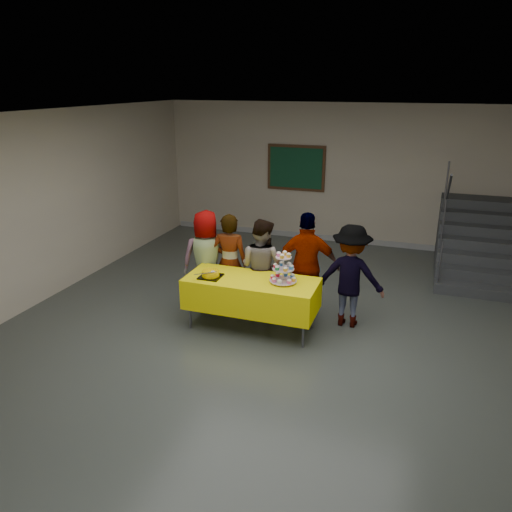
# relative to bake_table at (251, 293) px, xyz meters

# --- Properties ---
(room_shell) EXTENTS (10.00, 10.04, 3.02)m
(room_shell) POSITION_rel_bake_table_xyz_m (0.44, -0.39, 1.57)
(room_shell) COLOR #4C514C
(room_shell) RESTS_ON ground
(bake_table) EXTENTS (1.88, 0.78, 0.77)m
(bake_table) POSITION_rel_bake_table_xyz_m (0.00, 0.00, 0.00)
(bake_table) COLOR #595960
(bake_table) RESTS_ON ground
(cupcake_stand) EXTENTS (0.38, 0.38, 0.44)m
(cupcake_stand) POSITION_rel_bake_table_xyz_m (0.46, 0.03, 0.39)
(cupcake_stand) COLOR silver
(cupcake_stand) RESTS_ON bake_table
(bear_cake) EXTENTS (0.32, 0.36, 0.12)m
(bear_cake) POSITION_rel_bake_table_xyz_m (-0.57, -0.12, 0.27)
(bear_cake) COLOR black
(bear_cake) RESTS_ON bake_table
(schoolchild_a) EXTENTS (0.88, 0.72, 1.56)m
(schoolchild_a) POSITION_rel_bake_table_xyz_m (-0.93, 0.52, 0.22)
(schoolchild_a) COLOR #5D5C65
(schoolchild_a) RESTS_ON ground
(schoolchild_b) EXTENTS (0.62, 0.45, 1.55)m
(schoolchild_b) POSITION_rel_bake_table_xyz_m (-0.54, 0.52, 0.22)
(schoolchild_b) COLOR slate
(schoolchild_b) RESTS_ON ground
(schoolchild_c) EXTENTS (0.85, 0.73, 1.50)m
(schoolchild_c) POSITION_rel_bake_table_xyz_m (-0.04, 0.56, 0.19)
(schoolchild_c) COLOR slate
(schoolchild_c) RESTS_ON ground
(schoolchild_d) EXTENTS (1.01, 0.57, 1.63)m
(schoolchild_d) POSITION_rel_bake_table_xyz_m (0.65, 0.64, 0.26)
(schoolchild_d) COLOR slate
(schoolchild_d) RESTS_ON ground
(schoolchild_e) EXTENTS (0.99, 0.57, 1.52)m
(schoolchild_e) POSITION_rel_bake_table_xyz_m (1.30, 0.61, 0.20)
(schoolchild_e) COLOR slate
(schoolchild_e) RESTS_ON ground
(staircase) EXTENTS (1.30, 2.40, 2.04)m
(staircase) POSITION_rel_bake_table_xyz_m (3.14, 3.72, -0.07)
(staircase) COLOR #424447
(staircase) RESTS_ON ground
(noticeboard) EXTENTS (1.30, 0.05, 1.00)m
(noticeboard) POSITION_rel_bake_table_xyz_m (-0.58, 4.56, 1.04)
(noticeboard) COLOR #472B16
(noticeboard) RESTS_ON ground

